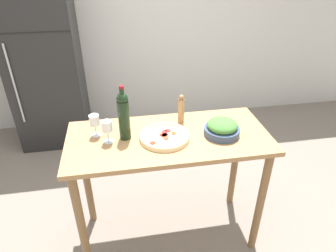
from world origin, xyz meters
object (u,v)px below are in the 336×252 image
object	(u,v)px
pepper_mill	(181,109)
salad_bowl	(222,128)
refrigerator	(45,64)
wine_bottle	(124,115)
wine_glass_far	(94,121)
wine_glass_near	(107,128)
homemade_pizza	(164,136)

from	to	relation	value
pepper_mill	salad_bowl	xyz separation A→B (m)	(0.23, -0.22, -0.05)
refrigerator	wine_bottle	size ratio (longest dim) A/B	5.01
refrigerator	wine_bottle	xyz separation A→B (m)	(0.79, -1.64, 0.18)
wine_bottle	wine_glass_far	bearing A→B (deg)	161.55
refrigerator	wine_bottle	distance (m)	1.83
wine_bottle	salad_bowl	world-z (taller)	wine_bottle
wine_glass_near	pepper_mill	xyz separation A→B (m)	(0.52, 0.18, -0.00)
pepper_mill	salad_bowl	bearing A→B (deg)	-42.61
wine_bottle	wine_glass_near	distance (m)	0.13
refrigerator	homemade_pizza	size ratio (longest dim) A/B	5.62
wine_glass_near	refrigerator	bearing A→B (deg)	112.13
refrigerator	salad_bowl	bearing A→B (deg)	-50.09
wine_bottle	homemade_pizza	bearing A→B (deg)	-12.20
refrigerator	wine_glass_far	size ratio (longest dim) A/B	12.16
wine_bottle	homemade_pizza	distance (m)	0.30
refrigerator	pepper_mill	size ratio (longest dim) A/B	8.74
wine_bottle	salad_bowl	size ratio (longest dim) A/B	1.55
salad_bowl	wine_glass_near	bearing A→B (deg)	176.96
wine_glass_far	wine_bottle	bearing A→B (deg)	-18.45
wine_glass_far	homemade_pizza	size ratio (longest dim) A/B	0.46
homemade_pizza	wine_glass_far	bearing A→B (deg)	165.06
wine_bottle	wine_glass_far	xyz separation A→B (m)	(-0.19, 0.06, -0.06)
refrigerator	wine_bottle	bearing A→B (deg)	-64.28
salad_bowl	pepper_mill	bearing A→B (deg)	137.39
wine_glass_far	wine_glass_near	bearing A→B (deg)	-49.23
pepper_mill	salad_bowl	size ratio (longest dim) A/B	0.89
wine_glass_near	homemade_pizza	size ratio (longest dim) A/B	0.46
wine_glass_near	salad_bowl	distance (m)	0.75
refrigerator	wine_glass_far	distance (m)	1.69
refrigerator	salad_bowl	world-z (taller)	refrigerator
wine_glass_near	homemade_pizza	xyz separation A→B (m)	(0.36, -0.02, -0.09)
salad_bowl	homemade_pizza	bearing A→B (deg)	177.74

